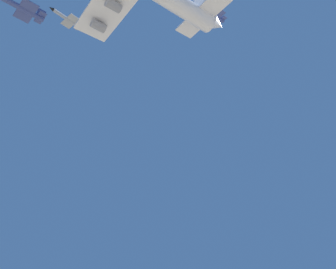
% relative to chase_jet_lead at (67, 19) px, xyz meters
% --- Properties ---
extents(chase_jet_lead, '(10.55, 14.42, 4.00)m').
position_rel_chase_jet_lead_xyz_m(chase_jet_lead, '(0.00, 0.00, 0.00)').
color(chase_jet_lead, '#999EA3').
extents(chase_jet_trailing, '(11.94, 13.60, 4.00)m').
position_rel_chase_jet_lead_xyz_m(chase_jet_trailing, '(-60.49, -7.85, -0.49)').
color(chase_jet_trailing, '#38478C').
extents(chase_jet_high_escort, '(11.77, 13.72, 4.00)m').
position_rel_chase_jet_lead_xyz_m(chase_jet_high_escort, '(-9.39, 37.42, -37.40)').
color(chase_jet_high_escort, '#38478C').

